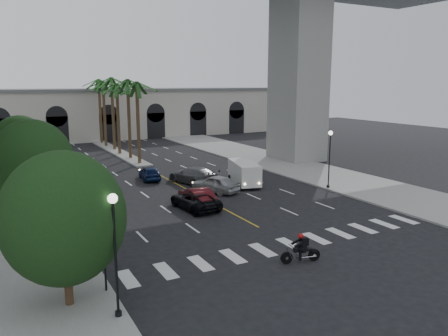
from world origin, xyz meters
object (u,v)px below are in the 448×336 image
motorcycle_rider (302,249)px  car_a (215,184)px  car_c (195,200)px  car_d (193,175)px  traffic_signal_near (104,242)px  pedestrian_b (36,223)px  lamp_post_left_far (48,162)px  traffic_signal_far (86,218)px  car_b (197,197)px  lamp_post_left_near (115,245)px  car_e (150,173)px  lamp_post_right (330,154)px  cargo_van (244,172)px

motorcycle_rider → car_a: motorcycle_rider is taller
car_c → car_d: (3.45, 7.97, 0.13)m
car_d → traffic_signal_near: bearing=39.2°
car_c → pedestrian_b: size_ratio=3.02×
lamp_post_left_far → motorcycle_rider: 22.60m
traffic_signal_far → car_b: bearing=35.8°
car_d → pedestrian_b: (-14.83, -9.13, 0.15)m
lamp_post_left_near → motorcycle_rider: bearing=5.7°
car_c → traffic_signal_near: bearing=42.7°
car_c → car_e: size_ratio=1.21×
motorcycle_rider → car_d: (2.61, 19.98, 0.07)m
lamp_post_left_far → motorcycle_rider: bearing=-62.8°
traffic_signal_near → car_e: traffic_signal_near is taller
traffic_signal_far → car_e: (9.62, 17.94, -1.81)m
car_a → pedestrian_b: 15.98m
lamp_post_right → car_d: 12.95m
lamp_post_left_far → traffic_signal_far: size_ratio=1.47×
motorcycle_rider → cargo_van: size_ratio=0.41×
traffic_signal_near → car_d: bearing=55.3°
motorcycle_rider → car_e: bearing=104.7°
lamp_post_right → traffic_signal_far: size_ratio=1.47×
traffic_signal_near → cargo_van: traffic_signal_near is taller
lamp_post_left_near → traffic_signal_near: size_ratio=1.47×
lamp_post_right → car_d: bearing=141.1°
car_a → pedestrian_b: size_ratio=2.77×
lamp_post_left_near → car_a: size_ratio=1.18×
car_a → car_b: bearing=23.1°
lamp_post_left_near → traffic_signal_far: bearing=89.1°
traffic_signal_far → car_a: size_ratio=0.80×
lamp_post_left_far → car_c: 12.62m
lamp_post_left_near → pedestrian_b: size_ratio=3.25×
lamp_post_left_near → car_d: (12.90, 21.00, -2.40)m
motorcycle_rider → car_b: bearing=105.1°
traffic_signal_far → lamp_post_left_near: bearing=-90.9°
traffic_signal_far → cargo_van: (16.76, 11.50, -1.29)m
traffic_signal_near → cargo_van: size_ratio=0.67×
lamp_post_left_far → car_d: lamp_post_left_far is taller
lamp_post_left_near → traffic_signal_far: (0.10, 6.50, -0.71)m
car_b → traffic_signal_far: bearing=38.0°
car_e → cargo_van: bearing=145.3°
car_b → car_d: size_ratio=0.81×
traffic_signal_near → car_a: (13.13, 14.40, -1.74)m
car_b → car_e: (-0.18, 10.86, -0.06)m
lamp_post_right → lamp_post_left_far: bearing=160.7°
motorcycle_rider → traffic_signal_far: bearing=165.0°
lamp_post_left_near → pedestrian_b: lamp_post_left_near is taller
lamp_post_left_far → car_d: size_ratio=0.95×
traffic_signal_near → car_c: size_ratio=0.74×
pedestrian_b → car_c: bearing=43.6°
motorcycle_rider → cargo_van: cargo_van is taller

